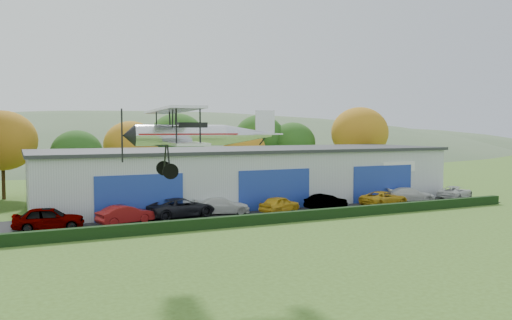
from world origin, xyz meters
name	(u,v)px	position (x,y,z in m)	size (l,w,h in m)	color
ground	(395,284)	(0.00, 0.00, 0.00)	(300.00, 300.00, 0.00)	#415D1D
apron	(259,213)	(3.00, 21.00, 0.03)	(48.00, 9.00, 0.05)	black
hedge	(286,217)	(3.00, 16.20, 0.40)	(46.00, 0.60, 0.80)	black
hangar	(247,175)	(5.00, 27.98, 2.66)	(40.60, 12.60, 5.30)	#B2B7BC
tree_belt	(171,143)	(0.85, 40.62, 5.61)	(75.70, 13.22, 10.12)	#3D2614
distant_hills	(60,199)	(-4.38, 140.00, -13.05)	(430.00, 196.00, 56.00)	#4C6642
car_0	(49,218)	(-13.82, 20.50, 0.87)	(1.93, 4.81, 1.64)	gray
car_1	(126,214)	(-8.43, 20.49, 0.76)	(1.50, 4.29, 1.41)	maroon
car_2	(182,207)	(-3.71, 21.62, 0.83)	(2.60, 5.63, 1.57)	black
car_3	(222,206)	(-0.19, 21.69, 0.74)	(1.93, 4.76, 1.38)	silver
car_4	(280,204)	(4.61, 20.32, 0.75)	(1.66, 4.12, 1.41)	gold
car_5	(326,202)	(9.24, 20.22, 0.71)	(1.40, 4.03, 1.33)	gray
car_6	(384,198)	(15.24, 19.59, 0.72)	(2.24, 4.85, 1.35)	gold
car_7	(410,195)	(19.32, 20.60, 0.74)	(1.94, 4.77, 1.38)	silver
car_8	(455,192)	(24.84, 20.19, 0.71)	(2.20, 4.78, 1.33)	silver
biplane	(194,133)	(-8.17, 4.73, 7.01)	(7.43, 8.53, 3.18)	silver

